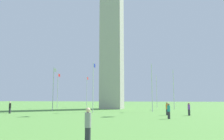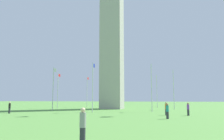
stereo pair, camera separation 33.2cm
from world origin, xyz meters
name	(u,v)px [view 1 (the left image)]	position (x,y,z in m)	size (l,w,h in m)	color
ground_plane	(112,109)	(0.00, 0.00, 0.00)	(260.00, 260.00, 0.00)	#548C3D
obelisk_monument	(112,17)	(0.00, 0.00, 21.27)	(4.68, 4.68, 42.54)	#A8A399
flagpole_n	(123,90)	(13.42, 0.00, 4.55)	(1.12, 0.14, 8.31)	silver
flagpole_ne	(87,90)	(9.50, 9.45, 4.55)	(1.12, 0.14, 8.31)	silver
flagpole_e	(58,89)	(0.06, 13.36, 4.55)	(1.12, 0.14, 8.31)	silver
flagpole_se	(53,87)	(-9.39, 9.45, 4.55)	(1.12, 0.14, 8.31)	silver
flagpole_s	(93,85)	(-13.30, 0.00, 4.55)	(1.12, 0.14, 8.31)	silver
flagpole_sw	(152,85)	(-9.39, -9.45, 4.55)	(1.12, 0.14, 8.31)	silver
flagpole_w	(174,88)	(0.06, -13.36, 4.55)	(1.12, 0.14, 8.31)	silver
flagpole_nw	(157,90)	(9.50, -9.45, 4.55)	(1.12, 0.14, 8.31)	silver
person_purple_shirt	(189,109)	(-17.25, -14.71, 0.84)	(0.32, 0.32, 1.69)	#2D2D38
person_black_shirt	(10,108)	(-19.22, 11.26, 0.87)	(0.32, 0.32, 1.75)	#2D2D38
person_orange_shirt	(167,109)	(-17.18, -11.88, 0.87)	(0.32, 0.32, 1.74)	#2D2D38
person_gray_shirt	(88,126)	(-38.17, -8.05, 0.88)	(0.32, 0.32, 1.78)	#2D2D38
person_teal_shirt	(169,111)	(-22.91, -12.06, 0.85)	(0.32, 0.32, 1.71)	#2D2D38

